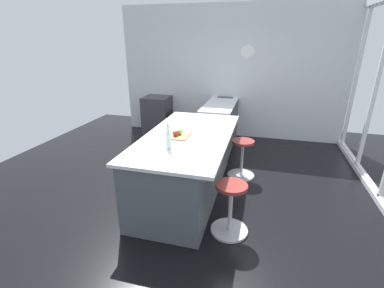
# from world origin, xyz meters

# --- Properties ---
(ground_plane) EXTENTS (7.67, 7.67, 0.00)m
(ground_plane) POSITION_xyz_m (0.00, 0.00, 0.00)
(ground_plane) COLOR black
(interior_partition_left) EXTENTS (0.15, 5.01, 2.87)m
(interior_partition_left) POSITION_xyz_m (-2.95, 0.00, 1.44)
(interior_partition_left) COLOR silver
(interior_partition_left) RESTS_ON ground_plane
(sink_cabinet) EXTENTS (2.48, 0.60, 1.20)m
(sink_cabinet) POSITION_xyz_m (-2.60, -0.05, 0.46)
(sink_cabinet) COLOR #4C5156
(sink_cabinet) RESTS_ON ground_plane
(oven_range) EXTENTS (0.60, 0.61, 0.89)m
(oven_range) POSITION_xyz_m (-2.60, -1.64, 0.44)
(oven_range) COLOR #38383D
(oven_range) RESTS_ON ground_plane
(kitchen_island) EXTENTS (2.30, 1.14, 0.92)m
(kitchen_island) POSITION_xyz_m (-0.08, -0.21, 0.46)
(kitchen_island) COLOR #4C5156
(kitchen_island) RESTS_ON ground_plane
(stool_by_window) EXTENTS (0.44, 0.44, 0.63)m
(stool_by_window) POSITION_xyz_m (-0.81, 0.54, 0.30)
(stool_by_window) COLOR #B7B7BC
(stool_by_window) RESTS_ON ground_plane
(stool_middle) EXTENTS (0.44, 0.44, 0.63)m
(stool_middle) POSITION_xyz_m (0.65, 0.54, 0.30)
(stool_middle) COLOR #B7B7BC
(stool_middle) RESTS_ON ground_plane
(cutting_board) EXTENTS (0.36, 0.24, 0.02)m
(cutting_board) POSITION_xyz_m (0.02, -0.25, 0.93)
(cutting_board) COLOR tan
(cutting_board) RESTS_ON kitchen_island
(apple_red) EXTENTS (0.08, 0.08, 0.08)m
(apple_red) POSITION_xyz_m (0.09, -0.29, 0.97)
(apple_red) COLOR red
(apple_red) RESTS_ON cutting_board
(apple_green) EXTENTS (0.07, 0.07, 0.07)m
(apple_green) POSITION_xyz_m (0.01, -0.26, 0.97)
(apple_green) COLOR #609E2D
(apple_green) RESTS_ON cutting_board
(water_bottle) EXTENTS (0.06, 0.06, 0.31)m
(water_bottle) POSITION_xyz_m (0.49, -0.24, 1.04)
(water_bottle) COLOR silver
(water_bottle) RESTS_ON kitchen_island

